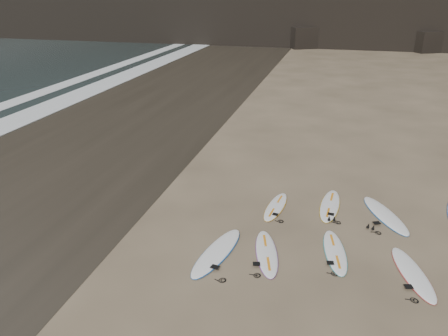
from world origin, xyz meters
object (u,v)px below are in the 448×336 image
object	(u,v)px
surfboard_1	(267,253)
surfboard_7	(385,215)
surfboard_2	(335,251)
surfboard_5	(276,206)
surfboard_6	(330,205)
surfboard_0	(217,252)
surfboard_3	(413,273)

from	to	relation	value
surfboard_1	surfboard_7	size ratio (longest dim) A/B	0.88
surfboard_1	surfboard_2	size ratio (longest dim) A/B	1.03
surfboard_5	surfboard_6	bearing A→B (deg)	23.81
surfboard_7	surfboard_1	bearing A→B (deg)	-161.57
surfboard_5	surfboard_6	distance (m)	1.88
surfboard_7	surfboard_6	bearing A→B (deg)	148.05
surfboard_0	surfboard_1	size ratio (longest dim) A/B	1.15
surfboard_1	surfboard_5	distance (m)	2.88
surfboard_0	surfboard_1	distance (m)	1.42
surfboard_3	surfboard_7	xyz separation A→B (m)	(-0.46, 3.16, 0.00)
surfboard_7	surfboard_0	bearing A→B (deg)	-168.23
surfboard_0	surfboard_1	world-z (taller)	surfboard_0
surfboard_0	surfboard_3	size ratio (longest dim) A/B	1.12
surfboard_3	surfboard_7	distance (m)	3.19
surfboard_1	surfboard_6	size ratio (longest dim) A/B	0.95
surfboard_5	surfboard_6	xyz separation A→B (m)	(1.80, 0.55, 0.01)
surfboard_3	surfboard_6	world-z (taller)	surfboard_6
surfboard_0	surfboard_7	world-z (taller)	surfboard_0
surfboard_5	surfboard_0	bearing A→B (deg)	-103.76
surfboard_3	surfboard_2	bearing A→B (deg)	149.40
surfboard_5	surfboard_6	size ratio (longest dim) A/B	0.88
surfboard_0	surfboard_2	distance (m)	3.38
surfboard_1	surfboard_5	world-z (taller)	surfboard_1
surfboard_6	surfboard_2	bearing A→B (deg)	-81.00
surfboard_5	surfboard_2	bearing A→B (deg)	-41.63
surfboard_0	surfboard_2	xyz separation A→B (m)	(3.26, 0.89, -0.01)
surfboard_0	surfboard_6	world-z (taller)	surfboard_0
surfboard_1	surfboard_7	bearing A→B (deg)	28.04
surfboard_3	surfboard_6	distance (m)	4.08
surfboard_7	surfboard_2	bearing A→B (deg)	-144.98
surfboard_2	surfboard_6	xyz separation A→B (m)	(-0.24, 2.87, 0.00)
surfboard_0	surfboard_6	bearing A→B (deg)	62.60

